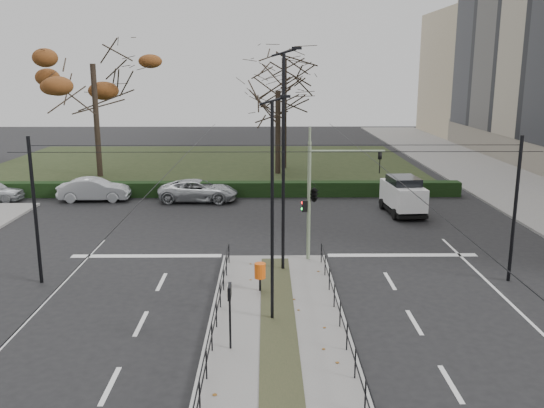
{
  "coord_description": "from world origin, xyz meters",
  "views": [
    {
      "loc": [
        -0.4,
        -20.31,
        8.43
      ],
      "look_at": [
        -0.11,
        7.17,
        2.08
      ],
      "focal_mm": 38.0,
      "sensor_mm": 36.0,
      "label": 1
    }
  ],
  "objects": [
    {
      "name": "park",
      "position": [
        -6.0,
        32.0,
        0.05
      ],
      "size": [
        38.0,
        26.0,
        0.1
      ],
      "primitive_type": "cube",
      "color": "black",
      "rests_on": "ground"
    },
    {
      "name": "median_railing",
      "position": [
        0.0,
        -2.6,
        0.98
      ],
      "size": [
        4.14,
        13.24,
        0.92
      ],
      "color": "black",
      "rests_on": "median_island"
    },
    {
      "name": "catenary",
      "position": [
        0.0,
        1.62,
        3.42
      ],
      "size": [
        20.0,
        34.0,
        6.0
      ],
      "color": "black",
      "rests_on": "ground"
    },
    {
      "name": "parked_car_fourth",
      "position": [
        -4.88,
        17.07,
        0.72
      ],
      "size": [
        5.3,
        2.66,
        1.44
      ],
      "primitive_type": "imported",
      "rotation": [
        0.0,
        0.0,
        1.52
      ],
      "color": "#B3B7BB",
      "rests_on": "ground"
    },
    {
      "name": "litter_bin",
      "position": [
        -0.64,
        0.66,
        0.93
      ],
      "size": [
        0.43,
        0.43,
        1.1
      ],
      "color": "black",
      "rests_on": "median_island"
    },
    {
      "name": "sidewalk_east",
      "position": [
        18.0,
        22.0,
        0.07
      ],
      "size": [
        8.0,
        90.0,
        0.14
      ],
      "primitive_type": "cube",
      "color": "slate",
      "rests_on": "ground"
    },
    {
      "name": "streetlamp_median_far",
      "position": [
        0.34,
        3.17,
        4.84
      ],
      "size": [
        0.77,
        0.16,
        9.24
      ],
      "color": "black",
      "rests_on": "median_island"
    },
    {
      "name": "bare_tree_near",
      "position": [
        0.6,
        27.18,
        6.4
      ],
      "size": [
        6.22,
        6.22,
        9.04
      ],
      "color": "black",
      "rests_on": "park"
    },
    {
      "name": "bare_tree_center",
      "position": [
        1.18,
        29.98,
        8.74
      ],
      "size": [
        6.38,
        6.38,
        12.4
      ],
      "color": "black",
      "rests_on": "park"
    },
    {
      "name": "ground",
      "position": [
        0.0,
        0.0,
        0.0
      ],
      "size": [
        140.0,
        140.0,
        0.0
      ],
      "primitive_type": "plane",
      "color": "black",
      "rests_on": "ground"
    },
    {
      "name": "parked_car_second",
      "position": [
        -11.82,
        17.25,
        0.76
      ],
      "size": [
        4.69,
        1.81,
        1.53
      ],
      "primitive_type": "imported",
      "rotation": [
        0.0,
        0.0,
        1.61
      ],
      "color": "#B3B7BB",
      "rests_on": "ground"
    },
    {
      "name": "hedge",
      "position": [
        -6.0,
        18.6,
        0.5
      ],
      "size": [
        38.0,
        1.0,
        1.0
      ],
      "primitive_type": "cube",
      "color": "black",
      "rests_on": "ground"
    },
    {
      "name": "median_island",
      "position": [
        0.0,
        -2.5,
        0.07
      ],
      "size": [
        4.4,
        15.0,
        0.14
      ],
      "primitive_type": "cube",
      "color": "slate",
      "rests_on": "ground"
    },
    {
      "name": "streetlamp_median_near",
      "position": [
        -0.18,
        -1.9,
        3.99
      ],
      "size": [
        0.63,
        0.13,
        7.57
      ],
      "color": "black",
      "rests_on": "median_island"
    },
    {
      "name": "info_panel",
      "position": [
        -1.51,
        -4.1,
        1.76
      ],
      "size": [
        0.12,
        0.54,
        2.06
      ],
      "color": "black",
      "rests_on": "median_island"
    },
    {
      "name": "traffic_light",
      "position": [
        1.81,
        4.5,
        3.24
      ],
      "size": [
        3.62,
        2.06,
        5.32
      ],
      "color": "gray",
      "rests_on": "median_island"
    },
    {
      "name": "white_van",
      "position": [
        7.85,
        13.43,
        1.19
      ],
      "size": [
        2.2,
        4.32,
        2.28
      ],
      "color": "white",
      "rests_on": "ground"
    },
    {
      "name": "rust_tree",
      "position": [
        -13.94,
        26.06,
        9.0
      ],
      "size": [
        9.04,
        9.04,
        11.72
      ],
      "color": "black",
      "rests_on": "park"
    }
  ]
}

